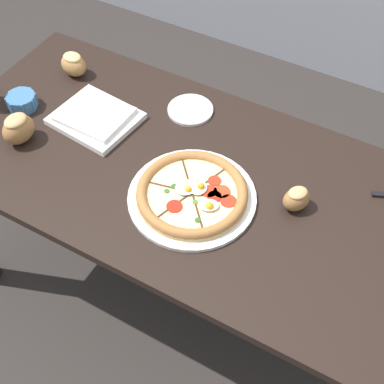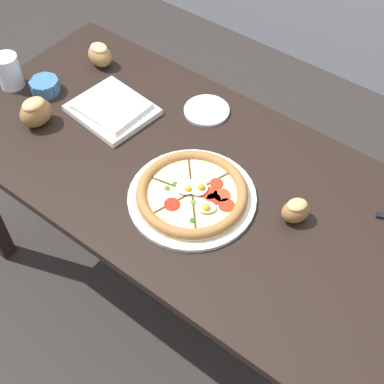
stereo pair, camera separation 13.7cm
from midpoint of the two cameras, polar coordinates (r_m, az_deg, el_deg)
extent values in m
plane|color=#2D2826|center=(2.18, 1.62, -10.53)|extent=(12.00, 12.00, 0.00)
cube|color=black|center=(1.60, 2.18, 1.85)|extent=(1.56, 0.75, 0.03)
cube|color=black|center=(2.37, -7.83, 8.89)|extent=(0.06, 0.06, 0.69)
cylinder|color=white|center=(1.51, 2.60, -0.72)|extent=(0.37, 0.37, 0.01)
cylinder|color=tan|center=(1.50, 2.61, -0.44)|extent=(0.32, 0.32, 0.01)
cylinder|color=beige|center=(1.50, 2.62, -0.26)|extent=(0.27, 0.27, 0.00)
torus|color=#A36B38|center=(1.49, 2.62, -0.22)|extent=(0.32, 0.32, 0.03)
cube|color=#472D19|center=(1.51, 0.32, 0.63)|extent=(0.13, 0.03, 0.00)
cube|color=#472D19|center=(1.47, 0.53, -1.35)|extent=(0.05, 0.13, 0.00)
cube|color=#472D19|center=(1.45, 2.91, -2.24)|extent=(0.09, 0.10, 0.00)
cube|color=#472D19|center=(1.48, 4.98, -1.07)|extent=(0.13, 0.03, 0.00)
cube|color=#472D19|center=(1.52, 4.65, 0.89)|extent=(0.05, 0.13, 0.00)
cube|color=#472D19|center=(1.54, 2.36, 1.71)|extent=(0.09, 0.10, 0.00)
cylinder|color=red|center=(1.49, 5.82, -0.49)|extent=(0.05, 0.05, 0.00)
cylinder|color=red|center=(1.46, 0.52, -1.47)|extent=(0.04, 0.04, 0.00)
cylinder|color=red|center=(1.48, 4.97, -0.91)|extent=(0.04, 0.04, 0.00)
cylinder|color=red|center=(1.52, 5.21, 0.78)|extent=(0.04, 0.04, 0.00)
cylinder|color=red|center=(1.49, 4.49, -0.30)|extent=(0.05, 0.05, 0.00)
cylinder|color=red|center=(1.47, 6.36, -1.55)|extent=(0.05, 0.05, 0.00)
ellipsoid|color=white|center=(1.50, 3.32, 0.28)|extent=(0.07, 0.07, 0.01)
sphere|color=orange|center=(1.49, 3.64, 0.34)|extent=(0.02, 0.02, 0.02)
ellipsoid|color=white|center=(1.46, 4.20, -1.75)|extent=(0.07, 0.06, 0.01)
sphere|color=#F4AD1E|center=(1.45, 4.24, -1.82)|extent=(0.02, 0.02, 0.02)
ellipsoid|color=white|center=(1.50, 2.09, 0.43)|extent=(0.08, 0.09, 0.01)
sphere|color=#F4AD1E|center=(1.49, 2.22, 0.21)|extent=(0.02, 0.02, 0.02)
cylinder|color=#386B23|center=(1.50, -0.04, 0.27)|extent=(0.02, 0.02, 0.00)
cylinder|color=#477A2D|center=(1.50, 3.34, -0.04)|extent=(0.02, 0.02, 0.00)
cylinder|color=#477A2D|center=(1.47, 2.81, -1.24)|extent=(0.01, 0.01, 0.00)
cylinder|color=#386B23|center=(1.51, 1.80, 0.58)|extent=(0.01, 0.01, 0.00)
cylinder|color=#386B23|center=(1.49, 2.22, -0.19)|extent=(0.01, 0.01, 0.00)
cylinder|color=#2D5B1E|center=(1.49, 2.63, -0.42)|extent=(0.01, 0.01, 0.00)
cylinder|color=#2D5B1E|center=(1.43, 2.79, -3.20)|extent=(0.02, 0.02, 0.00)
cylinder|color=#477A2D|center=(1.46, 4.22, -2.10)|extent=(0.01, 0.01, 0.00)
cylinder|color=#2D5B1E|center=(1.51, 0.82, 0.68)|extent=(0.02, 0.02, 0.00)
cylinder|color=teal|center=(1.87, -13.40, 10.82)|extent=(0.09, 0.09, 0.05)
cylinder|color=#AD1423|center=(1.87, -13.43, 10.96)|extent=(0.08, 0.08, 0.03)
cylinder|color=teal|center=(1.84, -12.39, 10.30)|extent=(0.01, 0.01, 0.05)
cylinder|color=teal|center=(1.87, -11.96, 11.00)|extent=(0.01, 0.01, 0.05)
cylinder|color=teal|center=(1.89, -12.37, 11.58)|extent=(0.01, 0.01, 0.05)
cylinder|color=teal|center=(1.91, -13.37, 11.71)|extent=(0.01, 0.01, 0.05)
cylinder|color=teal|center=(1.90, -14.38, 11.32)|extent=(0.01, 0.01, 0.05)
cylinder|color=teal|center=(1.88, -14.83, 10.64)|extent=(0.01, 0.01, 0.05)
cylinder|color=teal|center=(1.85, -14.44, 10.04)|extent=(0.01, 0.01, 0.05)
cylinder|color=teal|center=(1.84, -13.43, 9.90)|extent=(0.01, 0.01, 0.05)
cube|color=silver|center=(1.77, -6.29, 8.58)|extent=(0.27, 0.24, 0.02)
cube|color=silver|center=(1.75, -6.34, 9.02)|extent=(0.21, 0.18, 0.02)
ellipsoid|color=olive|center=(1.74, -14.17, 8.06)|extent=(0.09, 0.12, 0.09)
ellipsoid|color=tan|center=(1.72, -14.40, 8.97)|extent=(0.07, 0.08, 0.03)
ellipsoid|color=olive|center=(1.48, 13.61, -2.16)|extent=(0.10, 0.10, 0.07)
ellipsoid|color=tan|center=(1.46, 13.81, -1.49)|extent=(0.07, 0.07, 0.02)
ellipsoid|color=#B27F47|center=(1.95, -7.76, 14.13)|extent=(0.10, 0.07, 0.08)
ellipsoid|color=#EAB775|center=(1.93, -7.86, 14.92)|extent=(0.07, 0.05, 0.02)
cylinder|color=white|center=(1.91, -17.00, 12.12)|extent=(0.08, 0.08, 0.12)
cylinder|color=silver|center=(1.92, -16.84, 11.58)|extent=(0.07, 0.07, 0.07)
cylinder|color=white|center=(1.76, 3.82, 8.56)|extent=(0.15, 0.15, 0.01)
camera|label=1|loc=(0.07, -87.36, 3.21)|focal=50.00mm
camera|label=2|loc=(0.07, 92.64, -3.21)|focal=50.00mm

